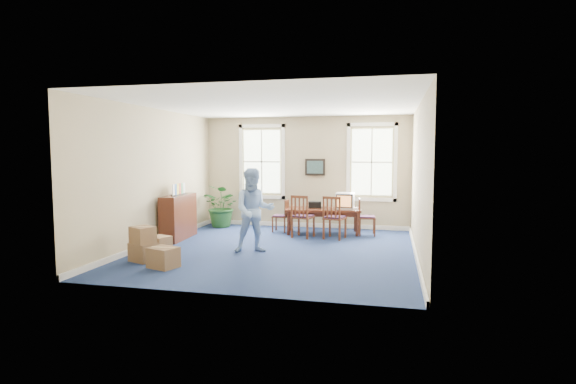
% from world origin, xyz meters
% --- Properties ---
extents(floor, '(6.50, 6.50, 0.00)m').
position_xyz_m(floor, '(0.00, 0.00, 0.00)').
color(floor, navy).
rests_on(floor, ground).
extents(ceiling, '(6.50, 6.50, 0.00)m').
position_xyz_m(ceiling, '(0.00, 0.00, 3.20)').
color(ceiling, white).
rests_on(ceiling, ground).
extents(wall_back, '(6.50, 0.00, 6.50)m').
position_xyz_m(wall_back, '(0.00, 3.25, 1.60)').
color(wall_back, tan).
rests_on(wall_back, ground).
extents(wall_front, '(6.50, 0.00, 6.50)m').
position_xyz_m(wall_front, '(0.00, -3.25, 1.60)').
color(wall_front, tan).
rests_on(wall_front, ground).
extents(wall_left, '(0.00, 6.50, 6.50)m').
position_xyz_m(wall_left, '(-3.00, 0.00, 1.60)').
color(wall_left, tan).
rests_on(wall_left, ground).
extents(wall_right, '(0.00, 6.50, 6.50)m').
position_xyz_m(wall_right, '(3.00, 0.00, 1.60)').
color(wall_right, tan).
rests_on(wall_right, ground).
extents(baseboard_back, '(6.00, 0.04, 0.12)m').
position_xyz_m(baseboard_back, '(0.00, 3.22, 0.06)').
color(baseboard_back, white).
rests_on(baseboard_back, ground).
extents(baseboard_left, '(0.04, 6.50, 0.12)m').
position_xyz_m(baseboard_left, '(-2.97, 0.00, 0.06)').
color(baseboard_left, white).
rests_on(baseboard_left, ground).
extents(baseboard_right, '(0.04, 6.50, 0.12)m').
position_xyz_m(baseboard_right, '(2.97, 0.00, 0.06)').
color(baseboard_right, white).
rests_on(baseboard_right, ground).
extents(window_left, '(1.40, 0.12, 2.20)m').
position_xyz_m(window_left, '(-1.30, 3.23, 1.90)').
color(window_left, white).
rests_on(window_left, ground).
extents(window_right, '(1.40, 0.12, 2.20)m').
position_xyz_m(window_right, '(1.90, 3.23, 1.90)').
color(window_right, white).
rests_on(window_right, ground).
extents(wall_picture, '(0.58, 0.06, 0.48)m').
position_xyz_m(wall_picture, '(0.30, 3.20, 1.75)').
color(wall_picture, black).
rests_on(wall_picture, ground).
extents(conference_table, '(2.10, 1.17, 0.68)m').
position_xyz_m(conference_table, '(0.67, 2.28, 0.34)').
color(conference_table, '#4A1F13').
rests_on(conference_table, ground).
extents(crt_tv, '(0.47, 0.51, 0.43)m').
position_xyz_m(crt_tv, '(1.26, 2.33, 0.89)').
color(crt_tv, '#B7B7BC').
rests_on(crt_tv, conference_table).
extents(game_console, '(0.17, 0.20, 0.04)m').
position_xyz_m(game_console, '(1.53, 2.28, 0.70)').
color(game_console, white).
rests_on(game_console, conference_table).
extents(equipment_bag, '(0.38, 0.29, 0.17)m').
position_xyz_m(equipment_bag, '(0.44, 2.33, 0.76)').
color(equipment_bag, black).
rests_on(equipment_bag, conference_table).
extents(chair_near_left, '(0.59, 0.59, 1.10)m').
position_xyz_m(chair_near_left, '(0.26, 1.61, 0.55)').
color(chair_near_left, maroon).
rests_on(chair_near_left, ground).
extents(chair_near_right, '(0.59, 0.59, 1.09)m').
position_xyz_m(chair_near_right, '(1.08, 1.61, 0.54)').
color(chair_near_right, maroon).
rests_on(chair_near_right, ground).
extents(chair_end_left, '(0.41, 0.41, 0.88)m').
position_xyz_m(chair_end_left, '(-0.51, 2.28, 0.44)').
color(chair_end_left, maroon).
rests_on(chair_end_left, ground).
extents(chair_end_right, '(0.48, 0.48, 0.97)m').
position_xyz_m(chair_end_right, '(1.84, 2.28, 0.49)').
color(chair_end_right, maroon).
rests_on(chair_end_right, ground).
extents(man, '(1.09, 0.97, 1.83)m').
position_xyz_m(man, '(-0.44, -0.33, 0.92)').
color(man, '#90B5EA').
rests_on(man, ground).
extents(credenza, '(0.49, 1.45, 1.12)m').
position_xyz_m(credenza, '(-2.75, 0.71, 0.56)').
color(credenza, '#4A1F13').
rests_on(credenza, ground).
extents(brochure_rack, '(0.21, 0.70, 0.31)m').
position_xyz_m(brochure_rack, '(-2.73, 0.71, 1.28)').
color(brochure_rack, '#99999E').
rests_on(brochure_rack, credenza).
extents(potted_plant, '(1.41, 1.33, 1.23)m').
position_xyz_m(potted_plant, '(-2.33, 2.66, 0.62)').
color(potted_plant, '#1C481D').
rests_on(potted_plant, ground).
extents(cardboard_boxes, '(1.69, 1.69, 0.73)m').
position_xyz_m(cardboard_boxes, '(-2.18, -1.52, 0.37)').
color(cardboard_boxes, '#846040').
rests_on(cardboard_boxes, ground).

